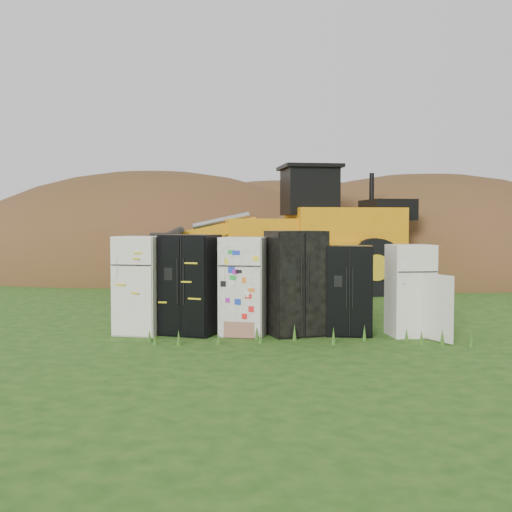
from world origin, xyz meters
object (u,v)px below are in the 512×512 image
at_px(fridge_black_right, 349,290).
at_px(wheel_loader, 278,229).
at_px(fridge_sticker, 244,286).
at_px(fridge_open_door, 410,290).
at_px(fridge_black_side, 190,285).
at_px(fridge_leftmost, 140,285).
at_px(fridge_dark_mid, 296,283).

relative_size(fridge_black_right, wheel_loader, 0.21).
distance_m(fridge_sticker, fridge_open_door, 3.00).
xyz_separation_m(fridge_sticker, fridge_open_door, (3.00, 0.01, -0.07)).
bearing_deg(fridge_black_side, wheel_loader, 94.02).
height_order(fridge_black_side, fridge_black_right, fridge_black_side).
relative_size(fridge_open_door, wheel_loader, 0.21).
bearing_deg(fridge_leftmost, fridge_dark_mid, 8.78).
bearing_deg(fridge_leftmost, fridge_black_side, 8.10).
distance_m(fridge_dark_mid, fridge_black_right, 0.97).
height_order(fridge_black_side, wheel_loader, wheel_loader).
bearing_deg(fridge_sticker, fridge_dark_mid, 11.17).
relative_size(fridge_black_side, fridge_dark_mid, 0.96).
xyz_separation_m(fridge_black_side, fridge_open_door, (3.98, -0.02, -0.09)).
relative_size(fridge_dark_mid, fridge_open_door, 1.15).
distance_m(fridge_leftmost, fridge_black_right, 3.82).
bearing_deg(fridge_open_door, fridge_black_right, 168.05).
height_order(fridge_dark_mid, fridge_open_door, fridge_dark_mid).
xyz_separation_m(fridge_black_side, wheel_loader, (1.60, 7.02, 0.94)).
relative_size(fridge_leftmost, fridge_sticker, 1.01).
relative_size(fridge_leftmost, wheel_loader, 0.23).
bearing_deg(wheel_loader, fridge_sticker, -105.44).
height_order(fridge_black_side, fridge_sticker, fridge_black_side).
relative_size(fridge_black_side, fridge_open_door, 1.11).
bearing_deg(fridge_leftmost, fridge_sticker, 7.66).
height_order(fridge_sticker, fridge_open_door, fridge_sticker).
relative_size(fridge_black_side, fridge_sticker, 1.02).
xyz_separation_m(fridge_open_door, wheel_loader, (-2.38, 7.05, 1.03)).
bearing_deg(fridge_sticker, fridge_open_door, 9.49).
bearing_deg(fridge_black_right, fridge_open_door, 1.46).
bearing_deg(fridge_sticker, fridge_leftmost, -172.21).
relative_size(fridge_leftmost, fridge_black_right, 1.10).
xyz_separation_m(fridge_sticker, wheel_loader, (0.62, 7.05, 0.96)).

